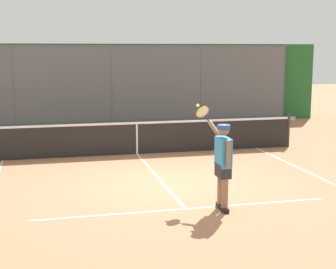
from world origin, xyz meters
name	(u,v)px	position (x,y,z in m)	size (l,w,h in m)	color
ground_plane	(165,186)	(0.00, 0.00, 0.00)	(60.00, 60.00, 0.00)	#B27551
court_line_markings	(189,213)	(0.00, 2.03, 0.00)	(7.77, 9.97, 0.01)	white
fence_backdrop	(109,84)	(0.00, -10.20, 1.66)	(18.31, 1.37, 3.33)	#565B60
tennis_net	(137,138)	(0.00, -3.68, 0.49)	(9.99, 0.09, 1.07)	#2D2D2D
tennis_player	(223,160)	(-0.69, 1.98, 1.00)	(0.45, 1.41, 1.99)	black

